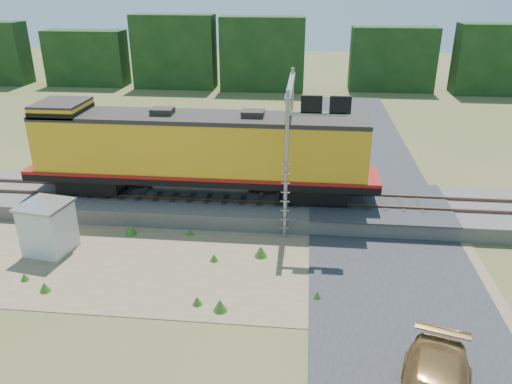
# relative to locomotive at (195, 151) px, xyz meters

# --- Properties ---
(ground) EXTENTS (140.00, 140.00, 0.00)m
(ground) POSITION_rel_locomotive_xyz_m (2.49, -6.00, -3.27)
(ground) COLOR #475123
(ground) RESTS_ON ground
(ballast) EXTENTS (70.00, 5.00, 0.80)m
(ballast) POSITION_rel_locomotive_xyz_m (2.49, -0.00, -2.87)
(ballast) COLOR slate
(ballast) RESTS_ON ground
(rails) EXTENTS (70.00, 1.54, 0.16)m
(rails) POSITION_rel_locomotive_xyz_m (2.49, -0.00, -2.39)
(rails) COLOR brown
(rails) RESTS_ON ballast
(dirt_shoulder) EXTENTS (26.00, 8.00, 0.03)m
(dirt_shoulder) POSITION_rel_locomotive_xyz_m (0.49, -5.50, -3.26)
(dirt_shoulder) COLOR #8C7754
(dirt_shoulder) RESTS_ON ground
(road) EXTENTS (7.00, 66.00, 0.86)m
(road) POSITION_rel_locomotive_xyz_m (9.49, -5.26, -3.19)
(road) COLOR #38383A
(road) RESTS_ON ground
(tree_line_north) EXTENTS (130.00, 3.00, 6.50)m
(tree_line_north) POSITION_rel_locomotive_xyz_m (2.49, 32.00, -0.20)
(tree_line_north) COLOR black
(tree_line_north) RESTS_ON ground
(weed_clumps) EXTENTS (15.00, 6.20, 0.56)m
(weed_clumps) POSITION_rel_locomotive_xyz_m (-1.01, -5.90, -3.27)
(weed_clumps) COLOR #32631C
(weed_clumps) RESTS_ON ground
(locomotive) EXTENTS (18.18, 2.77, 4.69)m
(locomotive) POSITION_rel_locomotive_xyz_m (0.00, 0.00, 0.00)
(locomotive) COLOR black
(locomotive) RESTS_ON rails
(shed) EXTENTS (2.28, 2.28, 2.35)m
(shed) POSITION_rel_locomotive_xyz_m (-5.63, -5.12, -2.09)
(shed) COLOR silver
(shed) RESTS_ON ground
(signal_gantry) EXTENTS (2.80, 6.20, 7.07)m
(signal_gantry) POSITION_rel_locomotive_xyz_m (5.16, -0.67, 2.03)
(signal_gantry) COLOR gray
(signal_gantry) RESTS_ON ground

